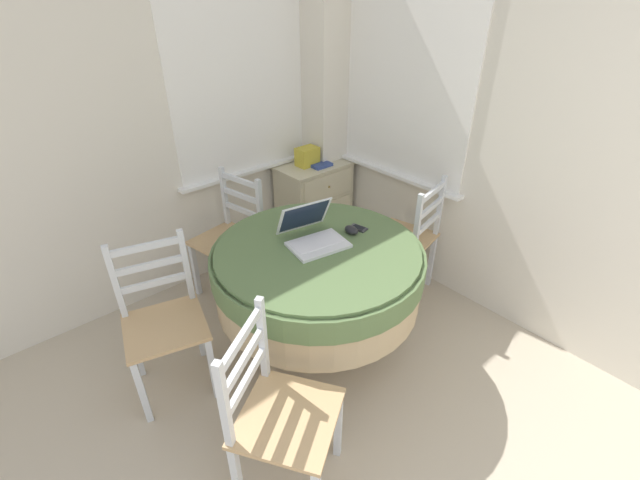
# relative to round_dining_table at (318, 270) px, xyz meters

# --- Properties ---
(corner_room_shell) EXTENTS (4.26, 5.23, 2.55)m
(corner_room_shell) POSITION_rel_round_dining_table_xyz_m (0.35, -0.01, 0.68)
(corner_room_shell) COLOR silver
(corner_room_shell) RESTS_ON ground_plane
(round_dining_table) EXTENTS (1.21, 1.21, 0.76)m
(round_dining_table) POSITION_rel_round_dining_table_xyz_m (0.00, 0.00, 0.00)
(round_dining_table) COLOR #4C3D2D
(round_dining_table) RESTS_ON ground_plane
(laptop) EXTENTS (0.37, 0.38, 0.22)m
(laptop) POSITION_rel_round_dining_table_xyz_m (0.02, 0.07, 0.20)
(laptop) COLOR silver
(laptop) RESTS_ON round_dining_table
(computer_mouse) EXTENTS (0.06, 0.10, 0.05)m
(computer_mouse) POSITION_rel_round_dining_table_xyz_m (0.25, -0.01, 0.18)
(computer_mouse) COLOR black
(computer_mouse) RESTS_ON round_dining_table
(cell_phone) EXTENTS (0.07, 0.11, 0.01)m
(cell_phone) POSITION_rel_round_dining_table_xyz_m (0.33, -0.00, 0.16)
(cell_phone) COLOR #2D2D33
(cell_phone) RESTS_ON round_dining_table
(dining_chair_near_back_window) EXTENTS (0.48, 0.49, 0.91)m
(dining_chair_near_back_window) POSITION_rel_round_dining_table_xyz_m (-0.06, 0.88, -0.15)
(dining_chair_near_back_window) COLOR tan
(dining_chair_near_back_window) RESTS_ON ground_plane
(dining_chair_near_right_window) EXTENTS (0.49, 0.48, 0.91)m
(dining_chair_near_right_window) POSITION_rel_round_dining_table_xyz_m (0.88, 0.03, -0.15)
(dining_chair_near_right_window) COLOR tan
(dining_chair_near_right_window) RESTS_ON ground_plane
(dining_chair_camera_near) EXTENTS (0.57, 0.57, 0.91)m
(dining_chair_camera_near) POSITION_rel_round_dining_table_xyz_m (-0.69, -0.53, -0.15)
(dining_chair_camera_near) COLOR tan
(dining_chair_camera_near) RESTS_ON ground_plane
(dining_chair_left_flank) EXTENTS (0.51, 0.50, 0.91)m
(dining_chair_left_flank) POSITION_rel_round_dining_table_xyz_m (-0.81, 0.35, -0.15)
(dining_chair_left_flank) COLOR tan
(dining_chair_left_flank) RESTS_ON ground_plane
(corner_cabinet) EXTENTS (0.61, 0.39, 0.75)m
(corner_cabinet) POSITION_rel_round_dining_table_xyz_m (0.84, 1.01, -0.22)
(corner_cabinet) COLOR beige
(corner_cabinet) RESTS_ON ground_plane
(storage_box) EXTENTS (0.17, 0.12, 0.15)m
(storage_box) POSITION_rel_round_dining_table_xyz_m (0.78, 1.03, 0.22)
(storage_box) COLOR gold
(storage_box) RESTS_ON corner_cabinet
(book_on_cabinet) EXTENTS (0.17, 0.21, 0.02)m
(book_on_cabinet) POSITION_rel_round_dining_table_xyz_m (0.85, 0.98, 0.16)
(book_on_cabinet) COLOR #33478C
(book_on_cabinet) RESTS_ON corner_cabinet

